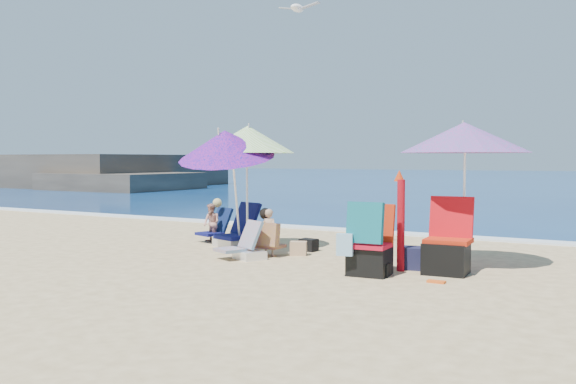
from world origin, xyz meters
The scene contains 19 objects.
ground centered at (0.00, 0.00, 0.00)m, with size 120.00×120.00×0.00m.
foam centered at (0.00, 5.10, 0.02)m, with size 120.00×0.50×0.04m.
headland centered at (-27.29, 19.73, 0.57)m, with size 20.50×11.50×2.60m.
umbrella_turquoise centered at (2.43, 1.61, 1.97)m, with size 2.35×2.35×2.24m.
umbrella_striped centered at (-1.44, 1.53, 2.00)m, with size 1.88×1.88×2.29m.
umbrella_blue centered at (-1.54, 0.97, 1.90)m, with size 2.12×2.17×2.32m.
furled_umbrella centered at (1.72, 0.81, 0.82)m, with size 0.23×0.25×1.48m.
chair_navy centered at (-1.84, 1.71, 0.22)m, with size 0.86×0.95×0.82m.
chair_rainbow centered at (-0.85, 0.57, 0.17)m, with size 0.84×0.76×0.63m.
camp_chair_left centered at (2.38, 0.94, 0.33)m, with size 0.67×0.70×1.10m.
camp_chair_right centered at (1.46, 0.23, 0.38)m, with size 0.65×0.74×1.05m.
person_center centered at (-0.71, 1.01, 0.39)m, with size 0.56×0.45×0.81m.
person_left centered at (-2.61, 2.01, 0.39)m, with size 0.60×0.78×0.86m.
bag_black_a centered at (-0.39, 1.88, 0.11)m, with size 0.33×0.26×0.22m.
bag_tan centered at (-0.31, 1.36, 0.12)m, with size 0.33×0.29×0.24m.
bag_navy_b centered at (1.84, 1.04, 0.17)m, with size 0.49×0.41×0.33m.
bag_black_b centered at (1.64, 0.22, 0.09)m, with size 0.26×0.20×0.19m.
orange_item centered at (2.45, 0.18, 0.02)m, with size 0.24×0.11×0.03m.
seagull centered at (-0.47, 1.63, 4.25)m, with size 0.79×0.35×0.13m.
Camera 1 is at (4.89, -7.96, 1.64)m, focal length 39.21 mm.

